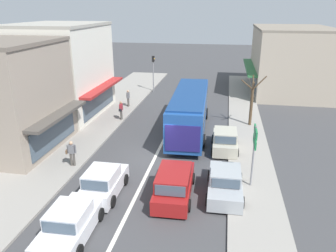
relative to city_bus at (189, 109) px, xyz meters
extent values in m
plane|color=#3F3F42|center=(-1.66, -5.23, -1.88)|extent=(140.00, 140.00, 0.00)
cube|color=silver|center=(-1.66, -1.23, -1.88)|extent=(0.20, 28.00, 0.01)
cube|color=gray|center=(-8.46, 0.77, -1.81)|extent=(5.20, 44.00, 0.14)
cube|color=gray|center=(4.54, 0.77, -1.82)|extent=(2.80, 44.00, 0.12)
cube|color=gray|center=(-11.86, -5.57, 1.73)|extent=(6.59, 7.14, 7.22)
cube|color=#4C4742|center=(-8.12, -5.57, 0.82)|extent=(1.10, 6.57, 0.20)
cube|color=#425160|center=(-8.54, -5.57, -0.48)|extent=(0.06, 5.71, 1.80)
cube|color=silver|center=(-11.86, 2.52, 2.06)|extent=(6.73, 8.78, 7.87)
cube|color=maroon|center=(-8.05, 2.52, 0.82)|extent=(1.10, 8.08, 0.20)
cube|color=#425160|center=(-8.47, 2.52, -0.48)|extent=(0.06, 7.02, 1.80)
cube|color=#A19D92|center=(-11.86, 2.52, 6.11)|extent=(6.89, 8.78, 0.24)
cube|color=#B2A38E|center=(9.84, 15.34, 1.65)|extent=(7.93, 12.82, 7.06)
cube|color=#2D703D|center=(5.42, 15.34, 0.82)|extent=(1.10, 11.79, 0.20)
cube|color=#425160|center=(5.84, 15.34, -0.48)|extent=(0.06, 10.26, 1.80)
cube|color=gray|center=(9.84, 15.34, 5.30)|extent=(8.09, 12.82, 0.24)
cube|color=#1E4C99|center=(0.00, 0.01, -0.12)|extent=(2.87, 10.88, 2.70)
cube|color=#425160|center=(0.00, 0.01, 0.28)|extent=(2.89, 10.45, 0.90)
cube|color=navy|center=(0.19, -5.42, -0.32)|extent=(2.25, 0.14, 1.76)
cube|color=navy|center=(0.00, 0.01, 1.29)|extent=(2.71, 10.01, 0.12)
cylinder|color=black|center=(-1.36, 3.31, -1.40)|extent=(0.29, 0.97, 0.96)
cylinder|color=black|center=(1.13, 3.40, -1.40)|extent=(0.29, 0.97, 0.96)
cylinder|color=black|center=(-1.15, -3.00, -1.40)|extent=(0.29, 0.97, 0.96)
cylinder|color=black|center=(1.35, -2.91, -1.40)|extent=(0.29, 0.97, 0.96)
cube|color=maroon|center=(0.33, -9.53, -1.36)|extent=(1.89, 4.55, 0.76)
cube|color=maroon|center=(0.34, -9.88, -0.64)|extent=(1.71, 2.65, 0.68)
cube|color=#425160|center=(0.30, -8.56, -0.64)|extent=(1.51, 0.10, 0.58)
cube|color=#425160|center=(0.38, -11.20, -0.64)|extent=(1.48, 0.10, 0.54)
cylinder|color=black|center=(-0.59, -8.20, -1.57)|extent=(0.20, 0.62, 0.62)
cylinder|color=black|center=(1.17, -8.15, -1.57)|extent=(0.20, 0.62, 0.62)
cylinder|color=black|center=(-0.51, -10.90, -1.57)|extent=(0.20, 0.62, 0.62)
cylinder|color=black|center=(1.25, -10.85, -1.57)|extent=(0.20, 0.62, 0.62)
cube|color=silver|center=(-3.37, -10.06, -1.36)|extent=(1.66, 3.71, 0.76)
cube|color=silver|center=(-3.37, -10.36, -0.66)|extent=(1.53, 1.91, 0.64)
cube|color=#425160|center=(-3.37, -9.39, -0.66)|extent=(1.40, 0.07, 0.54)
cube|color=#425160|center=(-3.36, -11.33, -0.66)|extent=(1.37, 0.07, 0.51)
cylinder|color=black|center=(-4.19, -8.95, -1.57)|extent=(0.18, 0.62, 0.62)
cylinder|color=black|center=(-2.55, -8.94, -1.57)|extent=(0.18, 0.62, 0.62)
cylinder|color=black|center=(-4.18, -11.17, -1.57)|extent=(0.18, 0.62, 0.62)
cylinder|color=black|center=(-2.54, -11.16, -1.57)|extent=(0.18, 0.62, 0.62)
cube|color=silver|center=(-3.57, -13.58, -1.37)|extent=(1.82, 4.24, 0.72)
cube|color=silver|center=(-3.56, -13.68, -0.71)|extent=(1.60, 1.84, 0.60)
cube|color=#425160|center=(-3.59, -12.77, -0.71)|extent=(1.44, 0.09, 0.51)
cube|color=#425160|center=(-3.54, -14.60, -0.71)|extent=(1.41, 0.09, 0.48)
cylinder|color=black|center=(-4.46, -12.35, -1.57)|extent=(0.19, 0.62, 0.62)
cylinder|color=black|center=(-2.74, -12.30, -1.57)|extent=(0.19, 0.62, 0.62)
cylinder|color=black|center=(-4.40, -14.87, -1.57)|extent=(0.19, 0.62, 0.62)
cylinder|color=black|center=(-2.68, -14.82, -1.57)|extent=(0.19, 0.62, 0.62)
cube|color=#9EA3A8|center=(2.95, -8.90, -1.37)|extent=(1.78, 4.23, 0.72)
cube|color=#9EA3A8|center=(2.96, -9.00, -0.71)|extent=(1.59, 1.82, 0.60)
cube|color=#425160|center=(2.94, -8.08, -0.71)|extent=(1.44, 0.08, 0.51)
cube|color=#425160|center=(2.97, -9.92, -0.71)|extent=(1.40, 0.08, 0.48)
cylinder|color=black|center=(2.08, -7.65, -1.57)|extent=(0.19, 0.62, 0.62)
cylinder|color=black|center=(3.80, -7.62, -1.57)|extent=(0.19, 0.62, 0.62)
cylinder|color=black|center=(2.11, -10.17, -1.57)|extent=(0.19, 0.62, 0.62)
cylinder|color=black|center=(3.83, -10.14, -1.57)|extent=(0.19, 0.62, 0.62)
cube|color=#B7B29E|center=(2.86, -3.10, -1.36)|extent=(1.74, 3.74, 0.76)
cube|color=#B7B29E|center=(2.87, -3.40, -0.66)|extent=(1.57, 1.94, 0.64)
cube|color=#425160|center=(2.84, -2.43, -0.66)|extent=(1.40, 0.10, 0.54)
cube|color=#425160|center=(2.89, -4.37, -0.66)|extent=(1.37, 0.10, 0.51)
cylinder|color=black|center=(2.01, -2.01, -1.57)|extent=(0.20, 0.62, 0.62)
cylinder|color=black|center=(3.65, -1.97, -1.57)|extent=(0.20, 0.62, 0.62)
cylinder|color=black|center=(2.07, -4.23, -1.57)|extent=(0.20, 0.62, 0.62)
cylinder|color=black|center=(3.71, -4.19, -1.57)|extent=(0.20, 0.62, 0.62)
cylinder|color=gray|center=(-5.60, 12.10, 0.22)|extent=(0.12, 0.12, 4.20)
cube|color=black|center=(-5.60, 12.10, 1.97)|extent=(0.24, 0.24, 0.68)
sphere|color=black|center=(-5.46, 12.10, 2.20)|extent=(0.13, 0.13, 0.13)
sphere|color=orange|center=(-5.46, 12.10, 1.98)|extent=(0.13, 0.13, 0.13)
sphere|color=black|center=(-5.46, 12.10, 1.76)|extent=(0.13, 0.13, 0.13)
cylinder|color=gray|center=(4.36, -7.99, -0.08)|extent=(0.10, 0.10, 3.60)
cube|color=#19753D|center=(4.36, -8.01, 1.42)|extent=(0.08, 1.40, 0.44)
cube|color=white|center=(4.41, -8.01, 1.42)|extent=(0.01, 1.10, 0.10)
cube|color=#19753D|center=(4.36, -8.01, 0.87)|extent=(0.08, 1.40, 0.44)
cube|color=white|center=(4.41, -8.01, 0.87)|extent=(0.01, 1.10, 0.10)
cylinder|color=brown|center=(4.87, 2.12, -0.31)|extent=(0.24, 0.24, 3.14)
cylinder|color=brown|center=(4.87, 2.44, 1.78)|extent=(0.10, 0.73, 1.10)
cylinder|color=brown|center=(5.35, 2.12, 1.82)|extent=(1.05, 0.10, 1.19)
cylinder|color=brown|center=(4.87, 1.66, 1.66)|extent=(0.10, 0.98, 0.86)
cylinder|color=brown|center=(4.39, 2.12, 1.64)|extent=(1.02, 0.10, 0.83)
cylinder|color=#4C4742|center=(-6.28, -7.51, -1.32)|extent=(0.14, 0.14, 0.84)
cylinder|color=#4C4742|center=(-6.46, -7.54, -1.32)|extent=(0.14, 0.14, 0.84)
cube|color=slate|center=(-6.37, -7.53, -0.62)|extent=(0.39, 0.27, 0.56)
sphere|color=tan|center=(-6.37, -7.53, -0.22)|extent=(0.22, 0.22, 0.22)
cylinder|color=slate|center=(-6.13, -7.49, -0.62)|extent=(0.09, 0.09, 0.54)
cylinder|color=slate|center=(-6.61, -7.56, -0.62)|extent=(0.09, 0.09, 0.54)
cube|color=brown|center=(-6.67, -7.59, -0.80)|extent=(0.13, 0.25, 0.22)
cylinder|color=#4C4742|center=(-6.12, 1.58, -1.32)|extent=(0.14, 0.14, 0.84)
cylinder|color=#4C4742|center=(-6.12, 1.40, -1.32)|extent=(0.14, 0.14, 0.84)
cube|color=#A82D38|center=(-6.12, 1.49, -0.62)|extent=(0.22, 0.36, 0.56)
sphere|color=#9E7051|center=(-6.12, 1.49, -0.22)|extent=(0.22, 0.22, 0.22)
cylinder|color=#A82D38|center=(-6.12, 1.73, -0.62)|extent=(0.09, 0.09, 0.54)
cylinder|color=#A82D38|center=(-6.12, 1.25, -0.62)|extent=(0.09, 0.09, 0.54)
cube|color=black|center=(-6.10, 1.18, -0.80)|extent=(0.24, 0.10, 0.22)
cylinder|color=#4C4742|center=(-6.67, 5.38, -1.32)|extent=(0.14, 0.14, 0.84)
cylinder|color=#4C4742|center=(-6.67, 5.56, -1.32)|extent=(0.14, 0.14, 0.84)
cube|color=slate|center=(-6.67, 5.47, -0.62)|extent=(0.23, 0.37, 0.56)
sphere|color=tan|center=(-6.67, 5.47, -0.22)|extent=(0.22, 0.22, 0.22)
cylinder|color=slate|center=(-6.68, 5.23, -0.62)|extent=(0.09, 0.09, 0.54)
cylinder|color=slate|center=(-6.66, 5.71, -0.62)|extent=(0.09, 0.09, 0.54)
camera|label=1|loc=(2.64, -24.48, 7.58)|focal=35.00mm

